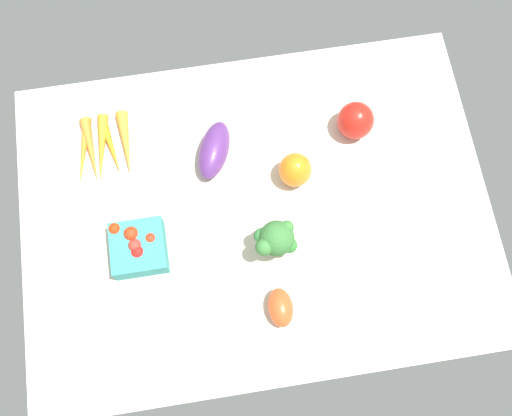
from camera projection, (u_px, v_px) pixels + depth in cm
name	position (u px, v px, depth cm)	size (l,w,h in cm)	color
tablecloth	(256.00, 212.00, 132.28)	(104.00, 76.00, 2.00)	beige
bell_pepper_orange	(295.00, 170.00, 129.39)	(7.27, 7.27, 8.97)	orange
bell_pepper_red	(356.00, 121.00, 132.77)	(8.28, 8.28, 9.16)	red
carrot_bunch	(104.00, 148.00, 134.39)	(14.00, 16.67, 2.91)	orange
roma_tomato	(281.00, 308.00, 122.42)	(8.17, 5.22, 5.22)	#E15024
berry_basket	(138.00, 247.00, 125.59)	(11.36, 11.36, 6.94)	teal
eggplant	(214.00, 150.00, 132.13)	(13.90, 6.42, 6.42)	#582D74
broccoli_head	(276.00, 239.00, 121.73)	(8.50, 7.45, 11.57)	#9FC688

